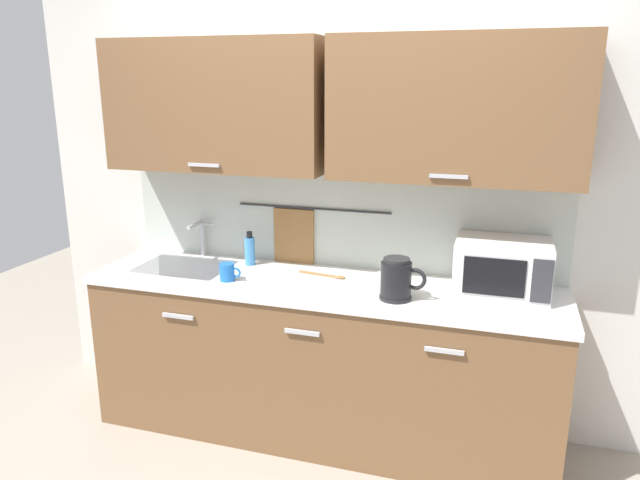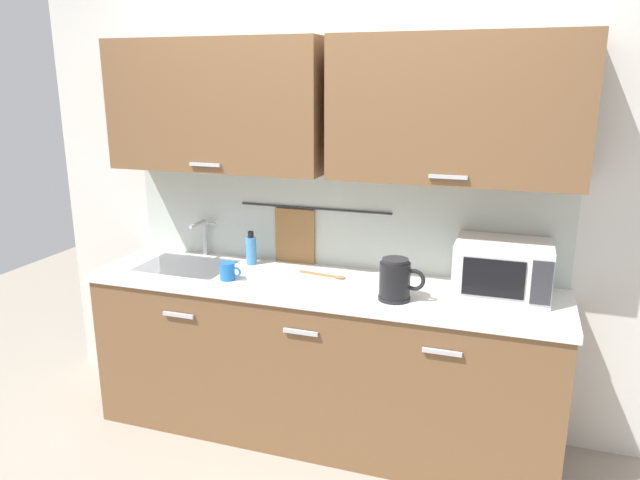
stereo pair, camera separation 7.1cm
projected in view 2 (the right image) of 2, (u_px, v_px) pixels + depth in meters
The scene contains 9 objects.
ground at pixel (303, 461), 3.13m from camera, with size 8.00×8.00×0.00m, color #9E9384.
counter_unit at pixel (319, 357), 3.29m from camera, with size 2.53×0.64×0.90m.
back_wall_assembly at pixel (335, 159), 3.22m from camera, with size 3.70×0.41×2.50m.
sink_faucet at pixel (203, 233), 3.59m from camera, with size 0.09×0.17×0.22m.
microwave at pixel (503, 268), 2.95m from camera, with size 0.46×0.35×0.27m.
electric_kettle at pixel (396, 280), 2.88m from camera, with size 0.23×0.16×0.21m.
dish_soap_bottle at pixel (251, 250), 3.45m from camera, with size 0.06×0.06×0.20m.
mug_near_sink at pixel (228, 271), 3.18m from camera, with size 0.12×0.08×0.09m.
wooden_spoon at pixel (328, 276), 3.25m from camera, with size 0.28×0.07×0.01m.
Camera 2 is at (0.96, -2.54, 1.94)m, focal length 33.50 mm.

